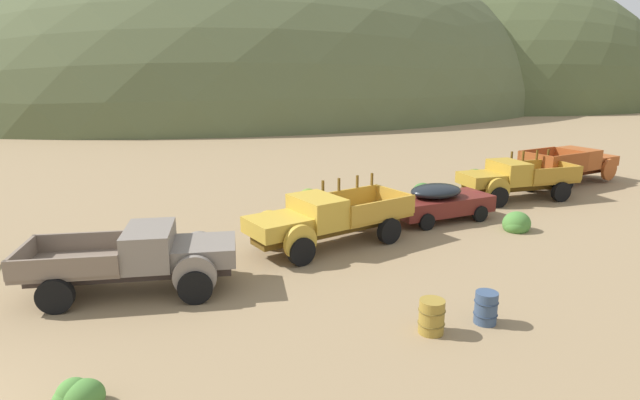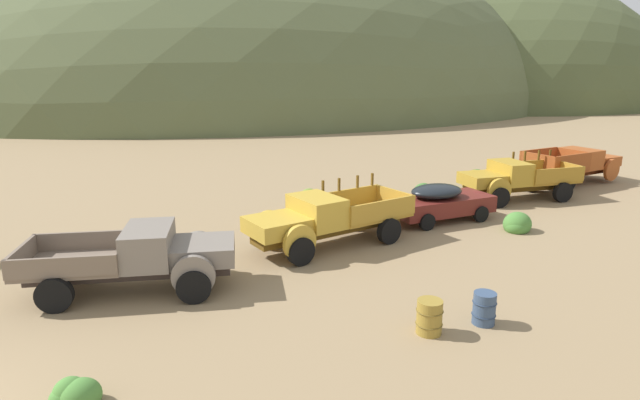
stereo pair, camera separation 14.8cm
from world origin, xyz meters
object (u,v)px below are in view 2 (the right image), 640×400
object	(u,v)px
truck_mustard	(511,180)
truck_oxide_orange	(577,164)
oil_drum_by_truck	(484,308)
oil_drum_foreground	(429,317)
car_oxblood	(444,201)
truck_faded_yellow	(319,220)
truck_primer_gray	(147,257)

from	to	relation	value
truck_mustard	truck_oxide_orange	world-z (taller)	truck_mustard
oil_drum_by_truck	oil_drum_foreground	size ratio (longest dim) A/B	0.97
truck_oxide_orange	oil_drum_by_truck	distance (m)	19.21
truck_mustard	oil_drum_foreground	size ratio (longest dim) A/B	6.95
car_oxblood	oil_drum_foreground	distance (m)	10.04
truck_faded_yellow	truck_mustard	xyz separation A→B (m)	(11.29, 2.14, -0.01)
car_oxblood	truck_primer_gray	bearing A→B (deg)	-169.79
truck_primer_gray	oil_drum_by_truck	xyz separation A→B (m)	(7.34, -5.87, -0.57)
truck_oxide_orange	truck_primer_gray	bearing A→B (deg)	-172.69
truck_primer_gray	oil_drum_foreground	xyz separation A→B (m)	(5.79, -5.67, -0.56)
car_oxblood	truck_oxide_orange	size ratio (longest dim) A/B	0.75
truck_primer_gray	truck_mustard	size ratio (longest dim) A/B	1.04
oil_drum_foreground	truck_faded_yellow	bearing A→B (deg)	87.63
truck_primer_gray	truck_faded_yellow	bearing A→B (deg)	27.44
car_oxblood	oil_drum_by_truck	bearing A→B (deg)	-121.14
truck_primer_gray	truck_faded_yellow	size ratio (longest dim) A/B	0.96
truck_mustard	oil_drum_foreground	xyz separation A→B (m)	(-11.57, -8.95, -0.57)
truck_primer_gray	truck_oxide_orange	xyz separation A→B (m)	(23.48, 4.54, 0.04)
truck_primer_gray	car_oxblood	xyz separation A→B (m)	(12.29, 1.98, -0.18)
truck_oxide_orange	truck_mustard	bearing A→B (deg)	-171.99
truck_faded_yellow	car_oxblood	world-z (taller)	truck_faded_yellow
truck_mustard	truck_faded_yellow	bearing A→B (deg)	19.53
car_oxblood	truck_mustard	bearing A→B (deg)	15.47
truck_primer_gray	oil_drum_by_truck	world-z (taller)	truck_primer_gray
truck_primer_gray	car_oxblood	size ratio (longest dim) A/B	1.34
truck_primer_gray	truck_mustard	xyz separation A→B (m)	(17.36, 3.28, 0.00)
truck_primer_gray	car_oxblood	world-z (taller)	truck_primer_gray
oil_drum_by_truck	oil_drum_foreground	world-z (taller)	oil_drum_foreground
car_oxblood	truck_oxide_orange	bearing A→B (deg)	13.98
truck_mustard	car_oxblood	bearing A→B (deg)	23.18
oil_drum_by_truck	car_oxblood	bearing A→B (deg)	57.79
oil_drum_foreground	truck_mustard	bearing A→B (deg)	37.72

